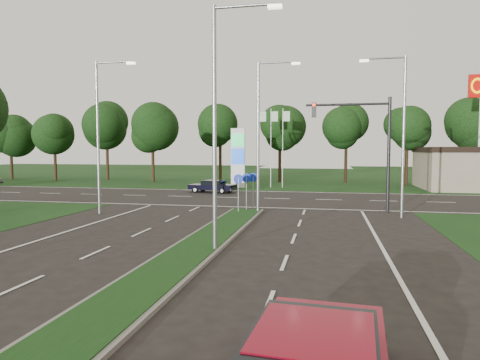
# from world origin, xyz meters

# --- Properties ---
(ground) EXTENTS (160.00, 160.00, 0.00)m
(ground) POSITION_xyz_m (0.00, 0.00, 0.00)
(ground) COLOR black
(ground) RESTS_ON ground
(verge_far) EXTENTS (160.00, 50.00, 0.02)m
(verge_far) POSITION_xyz_m (0.00, 55.00, 0.00)
(verge_far) COLOR black
(verge_far) RESTS_ON ground
(cross_road) EXTENTS (160.00, 12.00, 0.02)m
(cross_road) POSITION_xyz_m (0.00, 24.00, 0.00)
(cross_road) COLOR black
(cross_road) RESTS_ON ground
(median_kerb) EXTENTS (2.00, 26.00, 0.12)m
(median_kerb) POSITION_xyz_m (0.00, 4.00, 0.06)
(median_kerb) COLOR slate
(median_kerb) RESTS_ON ground
(streetlight_median_near) EXTENTS (2.53, 0.22, 9.00)m
(streetlight_median_near) POSITION_xyz_m (1.00, 6.00, 5.08)
(streetlight_median_near) COLOR gray
(streetlight_median_near) RESTS_ON ground
(streetlight_median_far) EXTENTS (2.53, 0.22, 9.00)m
(streetlight_median_far) POSITION_xyz_m (1.00, 16.00, 5.08)
(streetlight_median_far) COLOR gray
(streetlight_median_far) RESTS_ON ground
(streetlight_left_far) EXTENTS (2.53, 0.22, 9.00)m
(streetlight_left_far) POSITION_xyz_m (-8.30, 14.00, 5.08)
(streetlight_left_far) COLOR gray
(streetlight_left_far) RESTS_ON ground
(streetlight_right_far) EXTENTS (2.53, 0.22, 9.00)m
(streetlight_right_far) POSITION_xyz_m (8.80, 16.00, 5.08)
(streetlight_right_far) COLOR gray
(streetlight_right_far) RESTS_ON ground
(traffic_signal) EXTENTS (5.10, 0.42, 7.00)m
(traffic_signal) POSITION_xyz_m (7.19, 18.00, 4.65)
(traffic_signal) COLOR black
(traffic_signal) RESTS_ON ground
(median_signs) EXTENTS (1.16, 1.76, 2.38)m
(median_signs) POSITION_xyz_m (0.00, 16.40, 1.71)
(median_signs) COLOR gray
(median_signs) RESTS_ON ground
(gas_pylon) EXTENTS (5.80, 1.26, 8.00)m
(gas_pylon) POSITION_xyz_m (-3.79, 33.05, 3.20)
(gas_pylon) COLOR silver
(gas_pylon) RESTS_ON ground
(treeline_far) EXTENTS (6.00, 6.00, 9.90)m
(treeline_far) POSITION_xyz_m (0.10, 39.93, 6.83)
(treeline_far) COLOR black
(treeline_far) RESTS_ON ground
(navy_sedan) EXTENTS (4.31, 2.28, 1.13)m
(navy_sedan) POSITION_xyz_m (-5.18, 27.54, 0.61)
(navy_sedan) COLOR black
(navy_sedan) RESTS_ON ground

